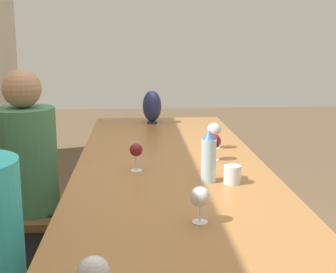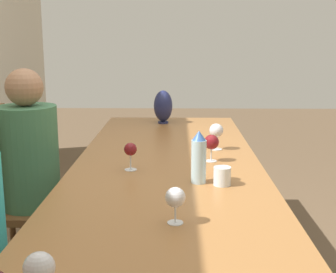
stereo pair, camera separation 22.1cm
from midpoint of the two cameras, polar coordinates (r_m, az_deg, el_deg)
The scene contains 11 objects.
dining_table at distance 2.34m, azimuth 2.59°, elevation -5.41°, with size 2.97×0.96×0.76m.
water_bottle at distance 2.08m, azimuth 6.82°, elevation -2.61°, with size 0.07×0.07×0.24m.
water_tumbler at distance 2.08m, azimuth 9.67°, elevation -4.81°, with size 0.08×0.08×0.08m.
vase at distance 3.51m, azimuth 1.21°, elevation 3.70°, with size 0.14×0.14×0.25m.
wine_glass_1 at distance 2.45m, azimuth 7.91°, elevation -0.76°, with size 0.08×0.08×0.14m.
wine_glass_2 at distance 1.17m, azimuth -10.03°, elevation -15.74°, with size 0.08×0.08×0.14m.
wine_glass_3 at distance 2.71m, azimuth 8.25°, elevation 0.63°, with size 0.08×0.08×0.15m.
wine_glass_4 at distance 1.63m, azimuth 4.82°, elevation -7.55°, with size 0.07×0.07×0.13m.
wine_glass_5 at distance 2.27m, azimuth -1.82°, elevation -1.71°, with size 0.06×0.06×0.14m.
chair_far at distance 2.72m, azimuth -15.71°, elevation -6.86°, with size 0.44×0.44×1.03m.
person_far at distance 2.65m, azimuth -13.96°, elevation -4.27°, with size 0.32×0.32×1.24m.
Camera 2 is at (-2.23, -0.05, 1.40)m, focal length 50.00 mm.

